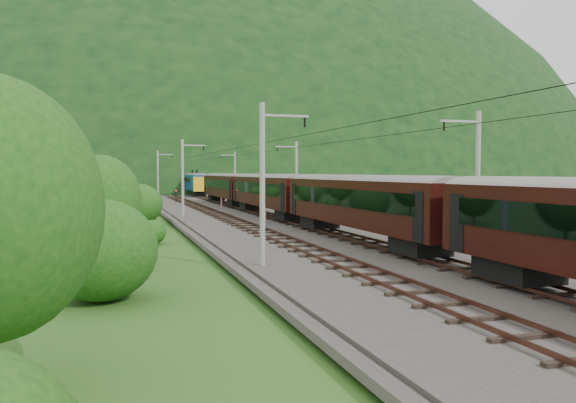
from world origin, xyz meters
name	(u,v)px	position (x,y,z in m)	size (l,w,h in m)	color
ground	(376,265)	(0.00, 0.00, 0.00)	(600.00, 600.00, 0.00)	#234A17
railbed	(311,241)	(0.00, 10.00, 0.15)	(14.00, 220.00, 0.30)	#38332D
track_left	(278,239)	(-2.40, 10.00, 0.37)	(2.40, 220.00, 0.27)	#543024
track_right	(343,236)	(2.40, 10.00, 0.37)	(2.40, 220.00, 0.27)	#543024
catenary_left	(183,176)	(-6.12, 32.00, 4.50)	(2.54, 192.28, 8.00)	gray
catenary_right	(296,176)	(6.12, 32.00, 4.50)	(2.54, 192.28, 8.00)	gray
overhead_wires	(312,141)	(0.00, 10.00, 7.10)	(4.83, 198.00, 0.03)	black
mountain_main	(139,182)	(0.00, 260.00, 0.00)	(504.00, 360.00, 244.00)	black
train	(363,194)	(2.40, 6.77, 3.48)	(2.93, 164.42, 5.10)	black
hazard_post_near	(265,217)	(-0.62, 20.04, 1.03)	(0.16, 0.16, 1.47)	red
hazard_post_far	(221,203)	(0.06, 43.68, 0.99)	(0.15, 0.15, 1.39)	red
signal	(176,195)	(-3.82, 60.17, 1.41)	(0.21, 0.21, 1.89)	black
vegetation_left	(92,199)	(-14.65, 16.61, 2.94)	(12.38, 139.92, 7.09)	#144512
vegetation_right	(468,219)	(11.81, 8.69, 1.46)	(7.67, 112.07, 3.20)	#144512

